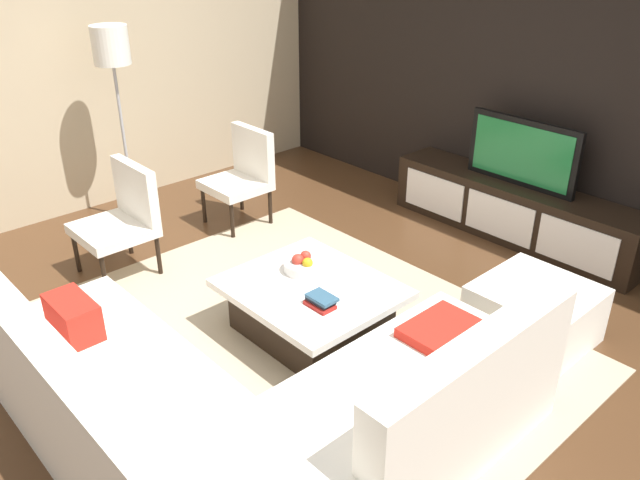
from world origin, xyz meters
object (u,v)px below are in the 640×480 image
at_px(floor_lamp, 112,59).
at_px(coffee_table, 311,308).
at_px(accent_chair_near, 123,214).
at_px(book_stack, 321,301).
at_px(television, 522,153).
at_px(ottoman, 534,314).
at_px(sectional_couch, 246,415).
at_px(fruit_bowl, 304,265).
at_px(media_console, 514,211).
at_px(accent_chair_far, 243,171).

bearing_deg(floor_lamp, coffee_table, -0.49).
bearing_deg(accent_chair_near, book_stack, 5.65).
height_order(television, book_stack, television).
bearing_deg(floor_lamp, ottoman, 15.98).
height_order(coffee_table, floor_lamp, floor_lamp).
xyz_separation_m(sectional_couch, floor_lamp, (-3.15, 1.02, 1.19)).
relative_size(ottoman, fruit_bowl, 2.50).
bearing_deg(media_console, book_stack, -87.02).
distance_m(coffee_table, floor_lamp, 2.83).
relative_size(media_console, ottoman, 3.27).
height_order(coffee_table, ottoman, ottoman).
xyz_separation_m(media_console, fruit_bowl, (-0.28, -2.20, 0.18)).
relative_size(media_console, book_stack, 11.90).
bearing_deg(fruit_bowl, ottoman, 37.55).
xyz_separation_m(television, book_stack, (0.13, -2.41, -0.37)).
distance_m(accent_chair_near, book_stack, 1.92).
bearing_deg(fruit_bowl, media_console, 82.71).
bearing_deg(accent_chair_far, fruit_bowl, -21.96).
xyz_separation_m(accent_chair_near, book_stack, (1.88, 0.36, -0.07)).
bearing_deg(floor_lamp, sectional_couch, -17.89).
xyz_separation_m(floor_lamp, fruit_bowl, (2.35, 0.08, -1.05)).
bearing_deg(sectional_couch, coffee_table, 121.81).
bearing_deg(floor_lamp, media_console, 40.87).
bearing_deg(coffee_table, fruit_bowl, 151.44).
xyz_separation_m(sectional_couch, fruit_bowl, (-0.80, 1.09, 0.14)).
bearing_deg(book_stack, accent_chair_far, 156.18).
relative_size(sectional_couch, accent_chair_near, 2.84).
bearing_deg(television, floor_lamp, -139.13).
bearing_deg(accent_chair_far, accent_chair_near, -84.00).
bearing_deg(coffee_table, book_stack, -27.55).
bearing_deg(media_console, floor_lamp, -139.13).
distance_m(sectional_couch, coffee_table, 1.17).
xyz_separation_m(television, ottoman, (0.95, -1.25, -0.59)).
distance_m(media_console, fruit_bowl, 2.22).
bearing_deg(book_stack, accent_chair_near, -169.13).
distance_m(television, floor_lamp, 3.54).
height_order(television, accent_chair_far, television).
height_order(coffee_table, accent_chair_far, accent_chair_far).
distance_m(media_console, floor_lamp, 3.69).
height_order(ottoman, fruit_bowl, fruit_bowl).
bearing_deg(ottoman, accent_chair_near, -150.60).
bearing_deg(fruit_bowl, floor_lamp, -178.12).
distance_m(media_console, book_stack, 2.42).
distance_m(ottoman, fruit_bowl, 1.57).
bearing_deg(ottoman, book_stack, -125.37).
xyz_separation_m(accent_chair_near, floor_lamp, (-0.87, 0.50, 0.99)).
bearing_deg(fruit_bowl, sectional_couch, -53.87).
height_order(floor_lamp, ottoman, floor_lamp).
distance_m(sectional_couch, accent_chair_near, 2.34).
distance_m(coffee_table, accent_chair_far, 1.95).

